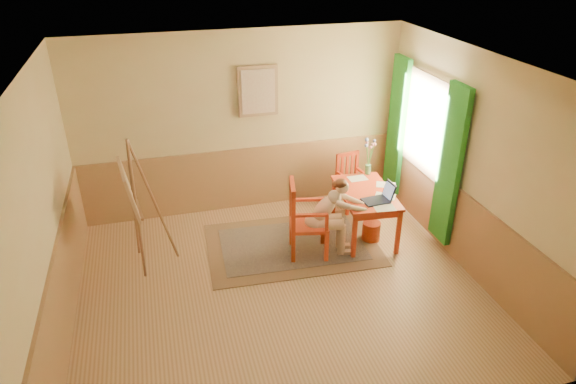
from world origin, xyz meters
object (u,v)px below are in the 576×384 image
object	(u,v)px
easel	(132,194)
chair_back	(351,182)
figure	(330,213)
laptop	(380,197)
table	(365,197)
chair_left	(305,219)

from	to	relation	value
easel	chair_back	bearing A→B (deg)	12.74
chair_back	figure	distance (m)	1.39
chair_back	figure	size ratio (longest dim) A/B	0.80
easel	laptop	bearing A→B (deg)	-7.28
figure	laptop	xyz separation A→B (m)	(0.72, -0.01, 0.14)
table	easel	distance (m)	3.19
figure	laptop	distance (m)	0.74
table	chair_left	size ratio (longest dim) A/B	1.15
table	chair_left	world-z (taller)	chair_left
table	figure	world-z (taller)	figure
chair_left	figure	xyz separation A→B (m)	(0.33, -0.06, 0.08)
chair_back	easel	bearing A→B (deg)	-167.26
chair_left	easel	xyz separation A→B (m)	(-2.18, 0.34, 0.52)
table	figure	bearing A→B (deg)	-155.37
figure	laptop	world-z (taller)	figure
chair_left	chair_back	xyz separation A→B (m)	(1.10, 1.08, -0.10)
table	chair_left	distance (m)	1.01
chair_back	easel	xyz separation A→B (m)	(-3.28, -0.74, 0.62)
chair_left	figure	distance (m)	0.35
figure	laptop	size ratio (longest dim) A/B	2.63
table	chair_back	size ratio (longest dim) A/B	1.40
figure	chair_left	bearing A→B (deg)	169.27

